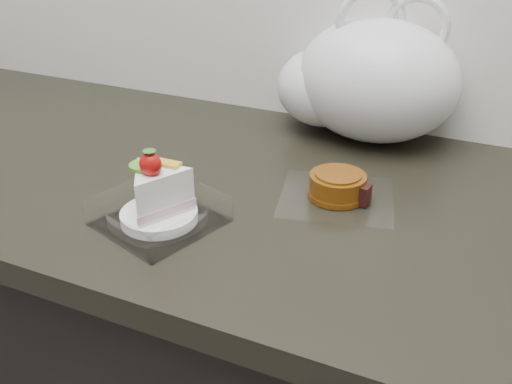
# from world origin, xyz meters

# --- Properties ---
(cake_tray) EXTENTS (0.18, 0.18, 0.11)m
(cake_tray) POSITION_xyz_m (-0.09, 1.53, 0.93)
(cake_tray) COLOR white
(cake_tray) RESTS_ON counter
(mooncake_wrap) EXTENTS (0.20, 0.19, 0.04)m
(mooncake_wrap) POSITION_xyz_m (0.11, 1.70, 0.92)
(mooncake_wrap) COLOR white
(mooncake_wrap) RESTS_ON counter
(plastic_bag) EXTENTS (0.36, 0.29, 0.27)m
(plastic_bag) POSITION_xyz_m (0.08, 1.94, 1.01)
(plastic_bag) COLOR white
(plastic_bag) RESTS_ON counter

